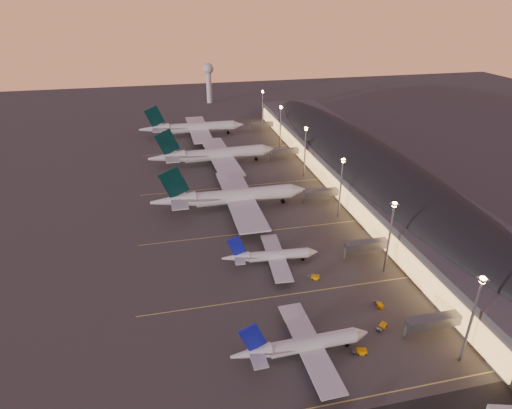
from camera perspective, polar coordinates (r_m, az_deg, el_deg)
The scene contains 14 objects.
ground at distance 139.24m, azimuth 3.34°, elevation -10.72°, with size 700.00×700.00×0.00m, color #3C3A38.
airliner_narrow_south at distance 115.10m, azimuth 6.11°, elevation -18.14°, with size 36.93×32.91×13.22m.
airliner_narrow_north at distance 147.58m, azimuth 1.95°, elevation -6.85°, with size 33.40×29.90×11.93m.
airliner_wide_near at distance 183.42m, azimuth -3.36°, elevation 1.02°, with size 67.16×60.90×21.56m.
airliner_wide_mid at distance 233.30m, azimuth -5.67°, elevation 6.62°, with size 68.94×62.82×22.07m.
airliner_wide_far at distance 284.75m, azimuth -8.45°, elevation 10.07°, with size 66.95×60.71×21.49m.
terminal_building at distance 215.62m, azimuth 14.10°, elevation 5.14°, with size 56.35×255.00×17.46m.
light_masts at distance 196.07m, azimuth 8.48°, elevation 6.27°, with size 2.20×217.20×25.90m.
radar_tower at distance 374.05m, azimuth -6.35°, elevation 16.62°, with size 9.00×9.00×32.50m.
lane_markings at distance 171.76m, azimuth -0.28°, elevation -2.88°, with size 90.00×180.36×0.00m.
baggage_tug_a at distance 120.07m, azimuth 13.66°, elevation -18.51°, with size 4.17×2.36×1.17m.
baggage_tug_b at distance 128.54m, azimuth 16.43°, elevation -15.38°, with size 3.87×3.37×1.11m.
baggage_tug_c at distance 142.98m, azimuth 7.73°, elevation -9.56°, with size 4.24×2.99×1.18m.
baggage_tug_d at distance 135.96m, azimuth 16.11°, elevation -12.71°, with size 1.67×3.48×1.02m.
Camera 1 is at (-32.27, -106.47, 83.72)m, focal length 30.00 mm.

